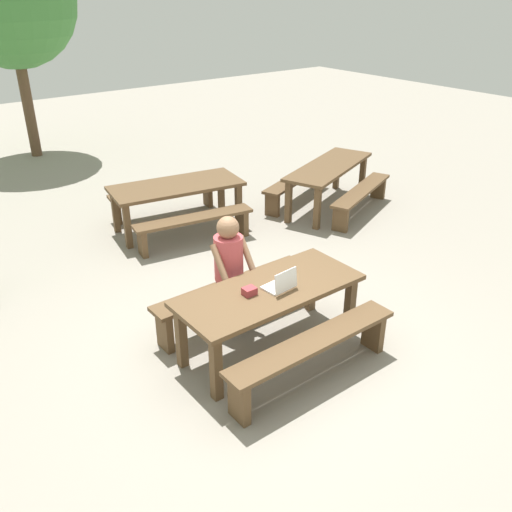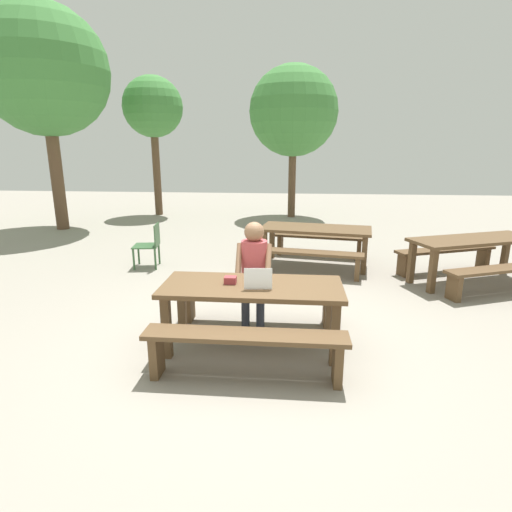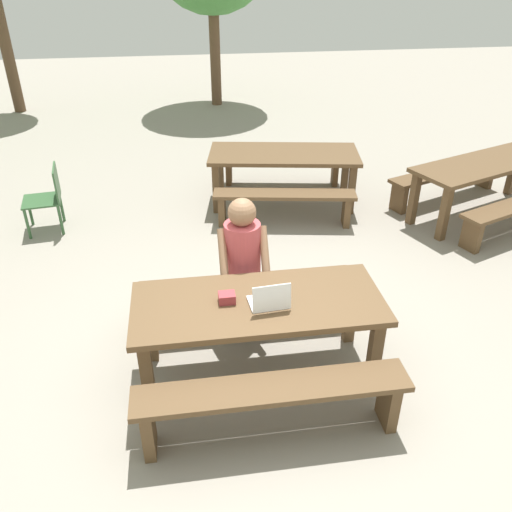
# 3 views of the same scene
# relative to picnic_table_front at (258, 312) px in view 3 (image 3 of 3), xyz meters

# --- Properties ---
(ground_plane) EXTENTS (30.00, 30.00, 0.00)m
(ground_plane) POSITION_rel_picnic_table_front_xyz_m (0.00, 0.00, -0.62)
(ground_plane) COLOR gray
(picnic_table_front) EXTENTS (1.92, 0.81, 0.73)m
(picnic_table_front) POSITION_rel_picnic_table_front_xyz_m (0.00, 0.00, 0.00)
(picnic_table_front) COLOR brown
(picnic_table_front) RESTS_ON ground
(bench_near) EXTENTS (1.92, 0.30, 0.47)m
(bench_near) POSITION_rel_picnic_table_front_xyz_m (0.00, -0.65, -0.26)
(bench_near) COLOR brown
(bench_near) RESTS_ON ground
(bench_far) EXTENTS (1.92, 0.30, 0.47)m
(bench_far) POSITION_rel_picnic_table_front_xyz_m (0.00, 0.65, -0.26)
(bench_far) COLOR brown
(bench_far) RESTS_ON ground
(laptop) EXTENTS (0.31, 0.26, 0.23)m
(laptop) POSITION_rel_picnic_table_front_xyz_m (0.07, -0.08, 0.16)
(laptop) COLOR white
(laptop) RESTS_ON picnic_table_front
(small_pouch) EXTENTS (0.13, 0.10, 0.08)m
(small_pouch) POSITION_rel_picnic_table_front_xyz_m (-0.24, 0.02, 0.14)
(small_pouch) COLOR #993338
(small_pouch) RESTS_ON picnic_table_front
(person_seated) EXTENTS (0.42, 0.41, 1.28)m
(person_seated) POSITION_rel_picnic_table_front_xyz_m (-0.04, 0.62, 0.15)
(person_seated) COLOR #333847
(person_seated) RESTS_ON ground
(plastic_chair) EXTENTS (0.50, 0.50, 0.80)m
(plastic_chair) POSITION_rel_picnic_table_front_xyz_m (-2.14, 2.93, -0.19)
(plastic_chair) COLOR #335933
(plastic_chair) RESTS_ON ground
(picnic_table_mid) EXTENTS (2.20, 1.41, 0.73)m
(picnic_table_mid) POSITION_rel_picnic_table_front_xyz_m (3.30, 2.53, 0.00)
(picnic_table_mid) COLOR brown
(picnic_table_mid) RESTS_ON ground
(bench_mid_north) EXTENTS (1.86, 0.96, 0.43)m
(bench_mid_north) POSITION_rel_picnic_table_front_xyz_m (3.09, 3.08, -0.30)
(bench_mid_north) COLOR brown
(bench_mid_north) RESTS_ON ground
(picnic_table_rear) EXTENTS (2.07, 1.16, 0.72)m
(picnic_table_rear) POSITION_rel_picnic_table_front_xyz_m (0.84, 3.28, -0.00)
(picnic_table_rear) COLOR brown
(picnic_table_rear) RESTS_ON ground
(bench_rear_south) EXTENTS (1.79, 0.59, 0.43)m
(bench_rear_south) POSITION_rel_picnic_table_front_xyz_m (0.73, 2.63, -0.29)
(bench_rear_south) COLOR brown
(bench_rear_south) RESTS_ON ground
(bench_rear_north) EXTENTS (1.79, 0.59, 0.43)m
(bench_rear_north) POSITION_rel_picnic_table_front_xyz_m (0.95, 3.93, -0.29)
(bench_rear_north) COLOR brown
(bench_rear_north) RESTS_ON ground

